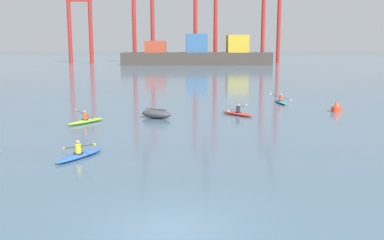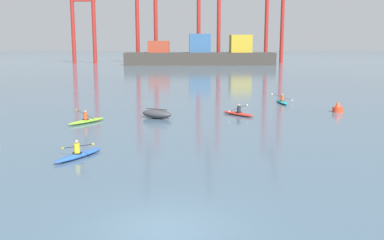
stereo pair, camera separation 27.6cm
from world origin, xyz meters
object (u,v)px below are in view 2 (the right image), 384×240
gantry_crane_east (275,2)px  kayak_red (238,113)px  gantry_crane_west_mid (146,0)px  channel_buoy (338,108)px  kayak_lime (87,121)px  kayak_blue (78,154)px  gantry_crane_west (82,11)px  capsized_dinghy (157,114)px  container_barge (201,55)px  kayak_teal (282,102)px

gantry_crane_east → kayak_red: size_ratio=12.58×
gantry_crane_west_mid → channel_buoy: bearing=-76.3°
kayak_lime → kayak_blue: 10.34m
gantry_crane_west_mid → kayak_lime: size_ratio=12.64×
gantry_crane_west_mid → kayak_lime: gantry_crane_west_mid is taller
gantry_crane_east → kayak_lime: size_ratio=12.29×
gantry_crane_west → kayak_lime: gantry_crane_west is taller
capsized_dinghy → kayak_red: bearing=11.1°
gantry_crane_west → gantry_crane_east: size_ratio=0.89×
gantry_crane_east → gantry_crane_west: bearing=-178.0°
container_barge → gantry_crane_west_mid: gantry_crane_west_mid is taller
kayak_red → kayak_lime: size_ratio=0.98×
gantry_crane_west_mid → kayak_teal: (20.44, -92.64, -18.98)m
gantry_crane_west → kayak_red: (34.90, -102.87, -15.99)m
gantry_crane_west_mid → kayak_teal: gantry_crane_west_mid is taller
kayak_lime → kayak_blue: (1.75, -10.19, -0.00)m
gantry_crane_west → kayak_red: 109.80m
container_barge → kayak_blue: container_barge is taller
gantry_crane_east → container_barge: bearing=-151.7°
channel_buoy → kayak_teal: (-3.49, 5.87, -0.19)m
capsized_dinghy → kayak_red: size_ratio=0.93×
gantry_crane_west_mid → kayak_teal: bearing=-77.6°
kayak_teal → kayak_lime: (-17.04, -10.61, 0.00)m
gantry_crane_east → kayak_lime: 115.77m
gantry_crane_west → gantry_crane_west_mid: 20.21m
gantry_crane_west_mid → kayak_blue: size_ratio=12.02×
kayak_teal → kayak_lime: kayak_teal is taller
kayak_blue → kayak_teal: bearing=53.7°
gantry_crane_west → gantry_crane_west_mid: gantry_crane_west_mid is taller
gantry_crane_west_mid → kayak_lime: 105.04m
gantry_crane_west_mid → channel_buoy: (23.94, -98.51, -18.79)m
gantry_crane_west → channel_buoy: bearing=-66.7°
container_barge → gantry_crane_west: 39.93m
channel_buoy → kayak_red: (-8.82, -1.51, -0.19)m
channel_buoy → gantry_crane_west_mid: bearing=103.7°
container_barge → gantry_crane_east: (23.86, 12.87, 16.21)m
capsized_dinghy → channel_buoy: channel_buoy is taller
gantry_crane_west → capsized_dinghy: (28.29, -104.17, -15.82)m
gantry_crane_west → gantry_crane_east: (59.93, 2.04, 2.96)m
gantry_crane_west → capsized_dinghy: 109.10m
gantry_crane_west_mid → gantry_crane_east: bearing=6.9°
gantry_crane_east → kayak_teal: gantry_crane_east is taller
kayak_red → channel_buoy: bearing=9.7°
container_barge → capsized_dinghy: bearing=-94.8°
channel_buoy → capsized_dinghy: bearing=-169.7°
gantry_crane_west → capsized_dinghy: size_ratio=12.01×
capsized_dinghy → kayak_red: 6.73m
gantry_crane_west_mid → kayak_red: gantry_crane_west_mid is taller
gantry_crane_west_mid → kayak_blue: (5.15, -113.44, -18.98)m
kayak_red → kayak_blue: 16.71m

